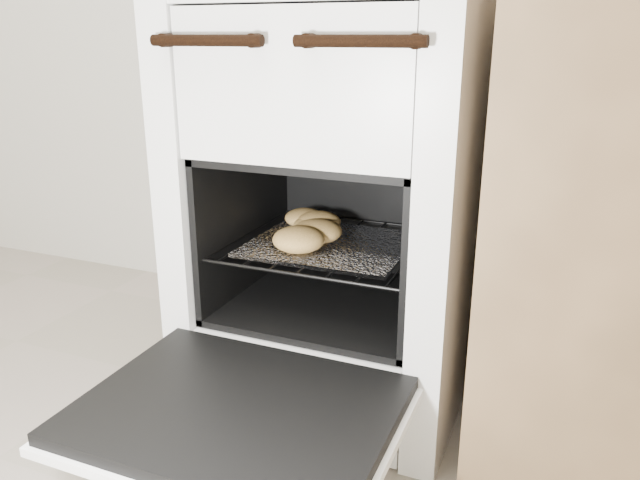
{
  "coord_description": "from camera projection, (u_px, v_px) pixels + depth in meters",
  "views": [
    {
      "loc": [
        0.56,
        0.05,
        0.72
      ],
      "look_at": [
        0.14,
        1.07,
        0.36
      ],
      "focal_mm": 35.0,
      "sensor_mm": 36.0,
      "label": 1
    }
  ],
  "objects": [
    {
      "name": "oven_door",
      "position": [
        238.0,
        413.0,
        0.94
      ],
      "size": [
        0.48,
        0.37,
        0.03
      ],
      "color": "black",
      "rests_on": "stove"
    },
    {
      "name": "baked_rolls",
      "position": [
        310.0,
        228.0,
        1.24
      ],
      "size": [
        0.16,
        0.26,
        0.05
      ],
      "color": "#E2AD5A",
      "rests_on": "foil_sheet"
    },
    {
      "name": "foil_sheet",
      "position": [
        331.0,
        244.0,
        1.22
      ],
      "size": [
        0.3,
        0.27,
        0.01
      ],
      "primitive_type": "cube",
      "color": "white",
      "rests_on": "oven_rack"
    },
    {
      "name": "stove",
      "position": [
        345.0,
        201.0,
        1.27
      ],
      "size": [
        0.54,
        0.6,
        0.82
      ],
      "color": "white",
      "rests_on": "ground"
    },
    {
      "name": "oven_rack",
      "position": [
        334.0,
        244.0,
        1.24
      ],
      "size": [
        0.39,
        0.37,
        0.01
      ],
      "color": "black",
      "rests_on": "stove"
    }
  ]
}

